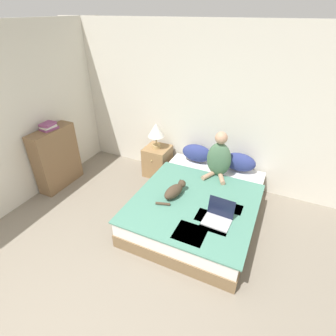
{
  "coord_description": "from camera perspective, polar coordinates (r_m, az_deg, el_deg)",
  "views": [
    {
      "loc": [
        1.35,
        -0.39,
        2.66
      ],
      "look_at": [
        0.03,
        2.4,
        0.76
      ],
      "focal_mm": 28.0,
      "sensor_mm": 36.0,
      "label": 1
    }
  ],
  "objects": [
    {
      "name": "laptop_open",
      "position": [
        3.33,
        10.87,
        -10.38
      ],
      "size": [
        0.34,
        0.31,
        0.25
      ],
      "rotation": [
        0.0,
        0.0,
        -0.05
      ],
      "color": "#B7B7BC",
      "rests_on": "bed"
    },
    {
      "name": "bed",
      "position": [
        3.87,
        6.57,
        -8.13
      ],
      "size": [
        1.63,
        2.05,
        0.41
      ],
      "color": "brown",
      "rests_on": "ground_plane"
    },
    {
      "name": "book_stack_top",
      "position": [
        4.53,
        -24.6,
        8.24
      ],
      "size": [
        0.22,
        0.26,
        0.11
      ],
      "color": "#844270",
      "rests_on": "bookshelf"
    },
    {
      "name": "table_lamp",
      "position": [
        4.52,
        -2.62,
        8.05
      ],
      "size": [
        0.28,
        0.28,
        0.46
      ],
      "color": "tan",
      "rests_on": "nightstand"
    },
    {
      "name": "cat_tabby",
      "position": [
        3.63,
        1.44,
        -4.95
      ],
      "size": [
        0.27,
        0.52,
        0.17
      ],
      "rotation": [
        0.0,
        0.0,
        1.34
      ],
      "color": "#473828",
      "rests_on": "bed"
    },
    {
      "name": "pillow_near",
      "position": [
        4.46,
        6.32,
        3.26
      ],
      "size": [
        0.51,
        0.25,
        0.3
      ],
      "color": "navy",
      "rests_on": "bed"
    },
    {
      "name": "pillow_far",
      "position": [
        4.32,
        15.24,
        1.25
      ],
      "size": [
        0.51,
        0.25,
        0.3
      ],
      "color": "navy",
      "rests_on": "bed"
    },
    {
      "name": "wall_back",
      "position": [
        4.41,
        6.3,
        13.03
      ],
      "size": [
        5.26,
        0.05,
        2.55
      ],
      "color": "beige",
      "rests_on": "ground_plane"
    },
    {
      "name": "bookshelf",
      "position": [
        4.76,
        -23.11,
        2.01
      ],
      "size": [
        0.27,
        0.78,
        1.03
      ],
      "color": "brown",
      "rests_on": "ground_plane"
    },
    {
      "name": "wall_side",
      "position": [
        4.34,
        -31.47,
        8.28
      ],
      "size": [
        0.05,
        4.54,
        2.55
      ],
      "color": "beige",
      "rests_on": "ground_plane"
    },
    {
      "name": "nightstand",
      "position": [
        4.79,
        -2.3,
        1.56
      ],
      "size": [
        0.43,
        0.46,
        0.54
      ],
      "color": "#937047",
      "rests_on": "ground_plane"
    },
    {
      "name": "person_sitting",
      "position": [
        4.04,
        11.03,
        2.22
      ],
      "size": [
        0.38,
        0.37,
        0.73
      ],
      "color": "#476B4C",
      "rests_on": "bed"
    }
  ]
}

